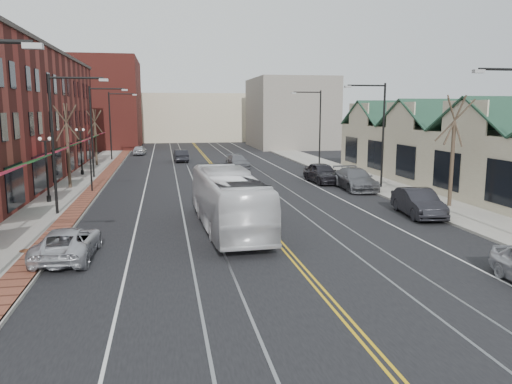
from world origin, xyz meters
name	(u,v)px	position (x,y,z in m)	size (l,w,h in m)	color
ground	(335,307)	(0.00, 0.00, 0.00)	(160.00, 160.00, 0.00)	black
sidewalk_left	(62,202)	(-12.00, 20.00, 0.07)	(4.00, 120.00, 0.15)	gray
sidewalk_right	(398,192)	(12.00, 20.00, 0.07)	(4.00, 120.00, 0.15)	gray
building_right	(473,161)	(18.00, 20.00, 2.30)	(8.00, 36.00, 4.60)	#BCAF90
backdrop_left	(94,104)	(-16.00, 70.00, 7.00)	(14.00, 18.00, 14.00)	maroon
backdrop_mid	(190,117)	(0.00, 85.00, 4.50)	(22.00, 14.00, 9.00)	#BCAF90
backdrop_right	(290,113)	(15.00, 65.00, 5.50)	(12.00, 16.00, 11.00)	slate
streetlight_l_1	(60,130)	(-11.05, 16.00, 5.03)	(3.33, 0.25, 8.00)	black
streetlight_l_2	(96,122)	(-11.05, 32.00, 5.03)	(3.33, 0.25, 8.00)	black
streetlight_l_3	(114,119)	(-11.05, 48.00, 5.03)	(3.33, 0.25, 8.00)	black
streetlight_r_1	(378,124)	(11.05, 22.00, 5.03)	(3.33, 0.25, 8.00)	black
streetlight_r_2	(316,120)	(11.05, 38.00, 5.03)	(3.33, 0.25, 8.00)	black
lamppost_l_2	(47,171)	(-12.80, 20.00, 2.20)	(0.84, 0.28, 4.27)	black
lamppost_l_3	(81,153)	(-12.80, 34.00, 2.20)	(0.84, 0.28, 4.27)	black
tree_left_near	(68,144)	(-12.50, 26.00, 3.51)	(1.78, 1.37, 6.48)	#382B21
tree_left_far	(95,136)	(-12.50, 42.00, 3.28)	(1.66, 1.28, 6.02)	#382B21
tree_right_mid	(453,149)	(12.50, 14.00, 3.75)	(1.90, 1.46, 6.93)	#382B21
manhole_far	(27,251)	(-11.20, 8.00, 0.16)	(0.60, 0.60, 0.02)	#592D19
traffic_signal	(91,162)	(-10.60, 24.00, 2.35)	(0.18, 0.15, 3.80)	black
transit_bus	(229,200)	(-2.00, 10.86, 1.54)	(2.59, 11.05, 3.08)	white
parked_suv	(68,243)	(-9.30, 6.98, 0.67)	(2.21, 4.80, 1.33)	#B8BAC0
parked_car_b	(418,203)	(9.30, 12.06, 0.81)	(1.71, 4.89, 1.61)	black
parked_car_c	(355,179)	(9.30, 21.87, 0.83)	(2.31, 5.69, 1.65)	#5D5E64
parked_car_d	(322,173)	(7.89, 25.84, 0.85)	(2.01, 5.00, 1.70)	#232127
distant_car_left	(181,156)	(-3.31, 45.24, 0.71)	(1.49, 4.28, 1.41)	black
distant_car_right	(237,161)	(2.42, 37.92, 0.68)	(1.90, 4.68, 1.36)	slate
distant_car_far	(140,150)	(-8.50, 54.95, 0.65)	(1.55, 3.84, 1.31)	#AAABB1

